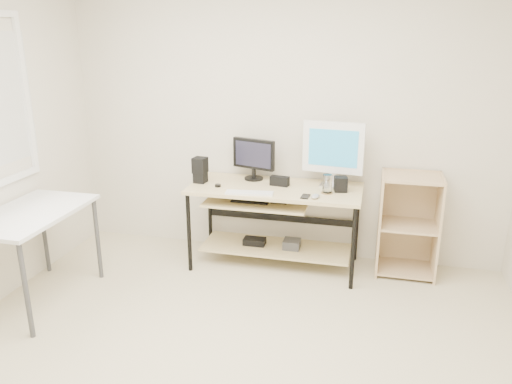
{
  "coord_description": "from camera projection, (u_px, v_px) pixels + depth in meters",
  "views": [
    {
      "loc": [
        0.82,
        -2.43,
        2.05
      ],
      "look_at": [
        -0.09,
        1.3,
        0.81
      ],
      "focal_mm": 35.0,
      "sensor_mm": 36.0,
      "label": 1
    }
  ],
  "objects": [
    {
      "name": "audio_controller",
      "position": [
        200.0,
        174.0,
        4.5
      ],
      "size": [
        0.08,
        0.06,
        0.15
      ],
      "primitive_type": "cube",
      "rotation": [
        0.0,
        0.0,
        0.17
      ],
      "color": "black",
      "rests_on": "desk"
    },
    {
      "name": "speaker_right",
      "position": [
        341.0,
        184.0,
        4.22
      ],
      "size": [
        0.12,
        0.12,
        0.13
      ],
      "primitive_type": "cube",
      "rotation": [
        0.0,
        0.0,
        0.22
      ],
      "color": "black",
      "rests_on": "desk"
    },
    {
      "name": "side_table",
      "position": [
        31.0,
        221.0,
        3.79
      ],
      "size": [
        0.6,
        1.0,
        0.75
      ],
      "color": "white",
      "rests_on": "ground"
    },
    {
      "name": "white_imac",
      "position": [
        333.0,
        149.0,
        4.29
      ],
      "size": [
        0.53,
        0.17,
        0.57
      ],
      "rotation": [
        0.0,
        0.0,
        -0.12
      ],
      "color": "silver",
      "rests_on": "desk"
    },
    {
      "name": "desk",
      "position": [
        272.0,
        209.0,
        4.43
      ],
      "size": [
        1.5,
        0.65,
        0.75
      ],
      "color": "#D5C187",
      "rests_on": "ground"
    },
    {
      "name": "speaker_left",
      "position": [
        200.0,
        170.0,
        4.45
      ],
      "size": [
        0.13,
        0.13,
        0.23
      ],
      "rotation": [
        0.0,
        0.0,
        -0.11
      ],
      "color": "black",
      "rests_on": "desk"
    },
    {
      "name": "black_monitor",
      "position": [
        254.0,
        156.0,
        4.51
      ],
      "size": [
        0.41,
        0.17,
        0.38
      ],
      "rotation": [
        0.0,
        0.0,
        -0.28
      ],
      "color": "black",
      "rests_on": "desk"
    },
    {
      "name": "smartphone",
      "position": [
        305.0,
        196.0,
        4.09
      ],
      "size": [
        0.07,
        0.12,
        0.01
      ],
      "primitive_type": "cube",
      "rotation": [
        0.0,
        0.0,
        -0.06
      ],
      "color": "black",
      "rests_on": "desk"
    },
    {
      "name": "room",
      "position": [
        193.0,
        171.0,
        2.72
      ],
      "size": [
        4.01,
        4.01,
        2.62
      ],
      "color": "beige",
      "rests_on": "ground"
    },
    {
      "name": "shelf_unit",
      "position": [
        408.0,
        223.0,
        4.34
      ],
      "size": [
        0.5,
        0.4,
        0.9
      ],
      "color": "tan",
      "rests_on": "ground"
    },
    {
      "name": "drinking_glass",
      "position": [
        327.0,
        184.0,
        4.16
      ],
      "size": [
        0.09,
        0.09,
        0.15
      ],
      "primitive_type": "cylinder",
      "rotation": [
        0.0,
        0.0,
        -0.16
      ],
      "color": "white",
      "rests_on": "coaster"
    },
    {
      "name": "volume_puck",
      "position": [
        218.0,
        186.0,
        4.36
      ],
      "size": [
        0.06,
        0.06,
        0.02
      ],
      "primitive_type": "cylinder",
      "rotation": [
        0.0,
        0.0,
        -0.18
      ],
      "color": "black",
      "rests_on": "desk"
    },
    {
      "name": "mouse",
      "position": [
        315.0,
        196.0,
        4.06
      ],
      "size": [
        0.09,
        0.11,
        0.03
      ],
      "primitive_type": "ellipsoid",
      "rotation": [
        0.0,
        0.0,
        -0.24
      ],
      "color": "#A8A8AD",
      "rests_on": "desk"
    },
    {
      "name": "coaster",
      "position": [
        327.0,
        193.0,
        4.19
      ],
      "size": [
        0.11,
        0.11,
        0.01
      ],
      "primitive_type": "cylinder",
      "rotation": [
        0.0,
        0.0,
        -0.16
      ],
      "color": "olive",
      "rests_on": "desk"
    },
    {
      "name": "keyboard",
      "position": [
        249.0,
        193.0,
        4.17
      ],
      "size": [
        0.41,
        0.16,
        0.01
      ],
      "primitive_type": "cube",
      "rotation": [
        0.0,
        0.0,
        0.11
      ],
      "color": "white",
      "rests_on": "desk"
    },
    {
      "name": "center_speaker",
      "position": [
        280.0,
        181.0,
        4.38
      ],
      "size": [
        0.17,
        0.1,
        0.08
      ],
      "primitive_type": "cube",
      "rotation": [
        0.0,
        0.0,
        -0.15
      ],
      "color": "black",
      "rests_on": "desk"
    }
  ]
}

